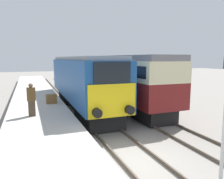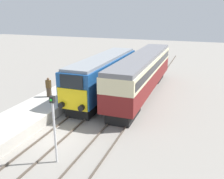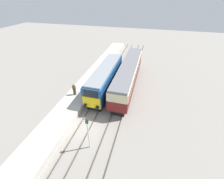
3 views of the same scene
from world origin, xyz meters
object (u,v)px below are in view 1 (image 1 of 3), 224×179
Objects in this scene: locomotive at (82,81)px; luggage_crate at (51,99)px; person_on_platform at (31,100)px; passenger_carriage at (114,74)px.

luggage_crate is at bearing -160.09° from locomotive.
luggage_crate is at bearing 66.81° from person_on_platform.
passenger_carriage is 23.72× the size of luggage_crate.
luggage_crate is (1.32, 3.08, -0.59)m from person_on_platform.
passenger_carriage is 9.24m from person_on_platform.
passenger_carriage is (3.40, 1.94, 0.25)m from locomotive.
person_on_platform is at bearing -113.19° from luggage_crate.
locomotive is at bearing 46.83° from person_on_platform.
passenger_carriage is at bearing 29.70° from locomotive.
passenger_carriage reaches higher than person_on_platform.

